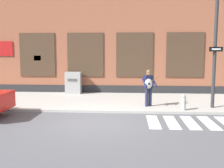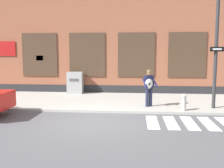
{
  "view_description": "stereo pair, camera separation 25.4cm",
  "coord_description": "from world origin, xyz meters",
  "views": [
    {
      "loc": [
        1.2,
        -9.36,
        2.58
      ],
      "look_at": [
        0.45,
        1.78,
        1.21
      ],
      "focal_mm": 42.0,
      "sensor_mm": 36.0,
      "label": 1
    },
    {
      "loc": [
        1.46,
        -9.34,
        2.58
      ],
      "look_at": [
        0.45,
        1.78,
        1.21
      ],
      "focal_mm": 42.0,
      "sensor_mm": 36.0,
      "label": 2
    }
  ],
  "objects": [
    {
      "name": "busker",
      "position": [
        2.07,
        2.53,
        1.06
      ],
      "size": [
        0.79,
        0.67,
        1.67
      ],
      "color": "#1E233D",
      "rests_on": "sidewalk"
    },
    {
      "name": "utility_box",
      "position": [
        -2.16,
        6.03,
        0.75
      ],
      "size": [
        0.92,
        0.57,
        1.29
      ],
      "color": "#9E9E9E",
      "rests_on": "sidewalk"
    },
    {
      "name": "ground_plane",
      "position": [
        0.0,
        0.0,
        0.0
      ],
      "size": [
        160.0,
        160.0,
        0.0
      ],
      "primitive_type": "plane",
      "color": "#56565B"
    },
    {
      "name": "building_backdrop",
      "position": [
        -0.0,
        8.48,
        4.11
      ],
      "size": [
        28.0,
        4.06,
        8.24
      ],
      "color": "#99563D",
      "rests_on": "ground"
    },
    {
      "name": "fire_hydrant",
      "position": [
        3.52,
        1.83,
        0.45
      ],
      "size": [
        0.38,
        0.2,
        0.7
      ],
      "color": "#B2ADA8",
      "rests_on": "sidewalk"
    },
    {
      "name": "sidewalk",
      "position": [
        0.0,
        3.98,
        0.05
      ],
      "size": [
        28.0,
        5.0,
        0.1
      ],
      "color": "#ADAAA3",
      "rests_on": "ground"
    }
  ]
}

